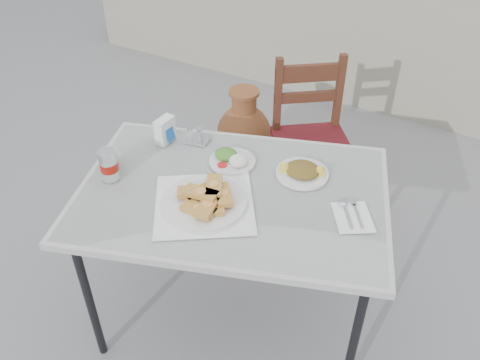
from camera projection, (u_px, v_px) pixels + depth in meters
The scene contains 13 objects.
ground at pixel (240, 302), 2.81m from camera, with size 80.00×80.00×0.00m, color slate.
cafe_table at pixel (232, 200), 2.30m from camera, with size 1.61×1.33×0.84m.
pide_plate at pixel (204, 198), 2.16m from camera, with size 0.58×0.58×0.09m.
salad_rice_plate at pixel (232, 159), 2.42m from camera, with size 0.22×0.22×0.06m.
salad_chopped_plate at pixel (302, 171), 2.34m from camera, with size 0.25×0.25×0.05m.
soda_can at pixel (109, 165), 2.29m from camera, with size 0.08×0.08×0.15m.
cola_glass at pixel (110, 159), 2.38m from camera, with size 0.07×0.07×0.10m.
napkin_holder at pixel (165, 130), 2.53m from camera, with size 0.07×0.11×0.13m.
condiment_caddy at pixel (197, 137), 2.55m from camera, with size 0.12×0.11×0.08m.
cutlery_napkin at pixel (351, 214), 2.13m from camera, with size 0.23×0.24×0.01m.
chair at pixel (311, 140), 3.14m from camera, with size 0.63×0.63×1.01m.
terracotta_urn at pixel (244, 138), 3.53m from camera, with size 0.39×0.39×0.69m.
back_wall at pixel (390, 41), 4.16m from camera, with size 6.00×0.25×1.20m, color gray.
Camera 1 is at (0.89, -1.56, 2.27)m, focal length 38.00 mm.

